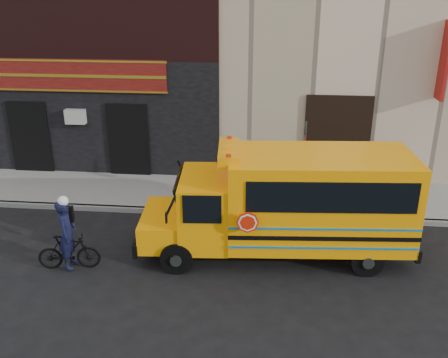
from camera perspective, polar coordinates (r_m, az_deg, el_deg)
ground at (r=12.98m, az=-3.15°, el=-9.15°), size 120.00×120.00×0.00m
curb at (r=15.21m, az=-1.69°, el=-3.88°), size 40.00×0.20×0.15m
sidewalk at (r=16.56m, az=-1.04°, el=-1.64°), size 40.00×3.00×0.15m
school_bus at (r=12.64m, az=7.73°, el=-2.51°), size 7.04×2.74×2.92m
sign_pole at (r=14.44m, az=9.02°, el=1.29°), size 0.08×0.26×3.03m
bicycle at (r=12.95m, az=-17.30°, el=-7.97°), size 1.57×0.67×0.92m
cyclist at (r=12.77m, az=-17.45°, el=-6.20°), size 0.49×0.69×1.78m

